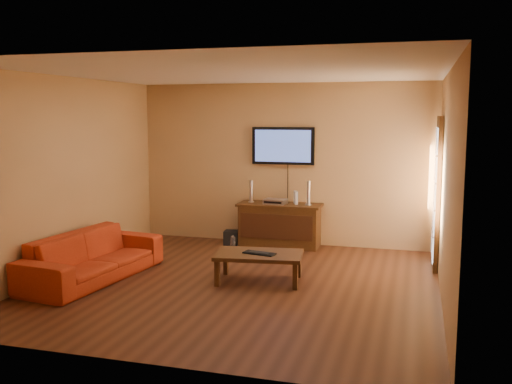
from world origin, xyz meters
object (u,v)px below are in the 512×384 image
at_px(sofa, 93,248).
at_px(av_receiver, 275,201).
at_px(television, 283,146).
at_px(coffee_table, 259,257).
at_px(bottle, 233,242).
at_px(keyboard, 259,253).
at_px(subwoofer, 232,238).
at_px(media_console, 280,225).
at_px(game_console, 296,198).
at_px(speaker_left, 251,192).
at_px(speaker_right, 308,194).

relative_size(sofa, av_receiver, 6.03).
distance_m(television, av_receiver, 0.94).
xyz_separation_m(coffee_table, bottle, (-0.91, 1.68, -0.23)).
bearing_deg(keyboard, subwoofer, 117.60).
distance_m(media_console, game_console, 0.53).
relative_size(speaker_left, bottle, 1.62).
distance_m(media_console, bottle, 0.83).
height_order(coffee_table, av_receiver, av_receiver).
bearing_deg(av_receiver, subwoofer, -166.41).
bearing_deg(television, game_console, -34.53).
relative_size(speaker_right, game_console, 1.86).
relative_size(speaker_left, subwoofer, 1.54).
height_order(sofa, speaker_left, speaker_left).
relative_size(television, speaker_right, 2.65).
relative_size(coffee_table, subwoofer, 5.00).
height_order(coffee_table, subwoofer, coffee_table).
xyz_separation_m(media_console, subwoofer, (-0.80, -0.11, -0.24)).
bearing_deg(game_console, coffee_table, -114.98).
xyz_separation_m(speaker_right, bottle, (-1.18, -0.37, -0.79)).
bearing_deg(media_console, av_receiver, -155.09).
relative_size(subwoofer, bottle, 1.05).
height_order(media_console, keyboard, media_console).
distance_m(coffee_table, bottle, 1.93).
bearing_deg(av_receiver, speaker_left, 178.77).
bearing_deg(television, av_receiver, -104.39).
relative_size(television, game_console, 4.93).
relative_size(game_console, subwoofer, 0.90).
bearing_deg(av_receiver, coffee_table, -74.97).
height_order(coffee_table, bottle, coffee_table).
bearing_deg(game_console, subwoofer, 164.56).
height_order(speaker_left, keyboard, speaker_left).
bearing_deg(keyboard, sofa, -168.66).
height_order(speaker_left, av_receiver, speaker_left).
bearing_deg(subwoofer, speaker_right, -2.27).
relative_size(television, bottle, 4.63).
bearing_deg(television, media_console, -90.00).
relative_size(speaker_left, av_receiver, 1.04).
xyz_separation_m(speaker_left, av_receiver, (0.44, -0.06, -0.13)).
height_order(media_console, av_receiver, av_receiver).
bearing_deg(bottle, television, 41.07).
relative_size(television, keyboard, 2.37).
bearing_deg(coffee_table, game_console, 88.90).
distance_m(subwoofer, bottle, 0.29).
xyz_separation_m(speaker_right, av_receiver, (-0.55, -0.02, -0.14)).
relative_size(television, av_receiver, 2.98).
xyz_separation_m(speaker_left, speaker_right, (0.98, -0.04, 0.01)).
bearing_deg(subwoofer, av_receiver, -0.36).
bearing_deg(bottle, media_console, 28.83).
bearing_deg(av_receiver, media_console, 31.94).
xyz_separation_m(television, subwoofer, (-0.80, -0.34, -1.54)).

